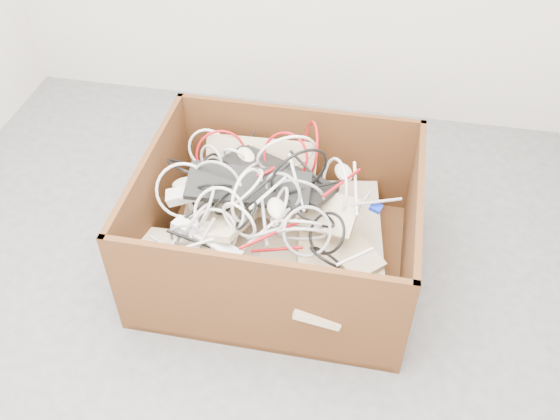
% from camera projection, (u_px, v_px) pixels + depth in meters
% --- Properties ---
extents(ground, '(3.00, 3.00, 0.00)m').
position_uv_depth(ground, '(221.00, 309.00, 2.49)').
color(ground, '#4A4A4C').
rests_on(ground, ground).
extents(room_shell, '(3.04, 3.04, 2.50)m').
position_uv_depth(room_shell, '(190.00, 21.00, 1.62)').
color(room_shell, beige).
rests_on(room_shell, ground).
extents(cardboard_box, '(1.08, 0.90, 0.51)m').
position_uv_depth(cardboard_box, '(276.00, 241.00, 2.57)').
color(cardboard_box, '#422310').
rests_on(cardboard_box, ground).
extents(keyboard_pile, '(1.07, 0.88, 0.35)m').
position_uv_depth(keyboard_pile, '(268.00, 213.00, 2.49)').
color(keyboard_pile, beige).
rests_on(keyboard_pile, cardboard_box).
extents(mice_scatter, '(0.75, 0.67, 0.16)m').
position_uv_depth(mice_scatter, '(256.00, 196.00, 2.43)').
color(mice_scatter, beige).
rests_on(mice_scatter, keyboard_pile).
extents(power_strip_left, '(0.34, 0.14, 0.14)m').
position_uv_depth(power_strip_left, '(206.00, 189.00, 2.44)').
color(power_strip_left, silver).
rests_on(power_strip_left, keyboard_pile).
extents(power_strip_right, '(0.30, 0.15, 0.10)m').
position_uv_depth(power_strip_right, '(207.00, 241.00, 2.30)').
color(power_strip_right, silver).
rests_on(power_strip_right, keyboard_pile).
extents(vga_plug, '(0.06, 0.05, 0.03)m').
position_uv_depth(vga_plug, '(376.00, 208.00, 2.38)').
color(vga_plug, '#0B22B3').
rests_on(vga_plug, keyboard_pile).
extents(cable_tangle, '(0.98, 0.75, 0.46)m').
position_uv_depth(cable_tangle, '(252.00, 191.00, 2.40)').
color(cable_tangle, '#9A9AA0').
rests_on(cable_tangle, keyboard_pile).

